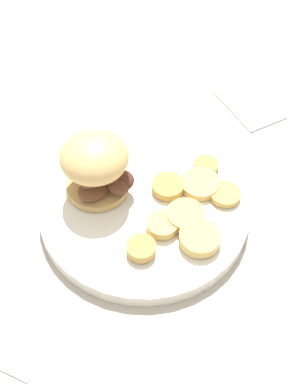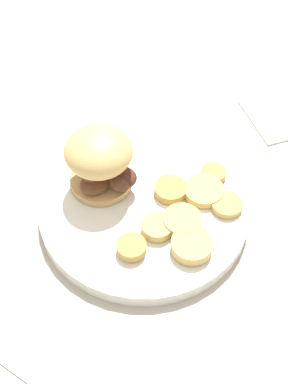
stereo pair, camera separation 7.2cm
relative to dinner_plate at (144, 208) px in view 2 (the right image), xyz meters
The scene contains 13 objects.
ground_plane 0.01m from the dinner_plate, ahead, with size 4.00×4.00×0.00m, color #B2A899.
dinner_plate is the anchor object (origin of this frame).
sandwich 0.09m from the dinner_plate, 25.02° to the right, with size 0.10×0.09×0.09m.
potato_round_0 0.05m from the dinner_plate, 117.85° to the left, with size 0.04×0.04×0.01m, color #DBB766.
potato_round_1 0.07m from the dinner_plate, 150.63° to the left, with size 0.05×0.05×0.02m, color #DBB766.
potato_round_2 0.09m from the dinner_plate, 161.77° to the right, with size 0.06×0.06×0.01m, color #DBB766.
potato_round_3 0.05m from the dinner_plate, 145.81° to the right, with size 0.05×0.05×0.01m, color tan.
potato_round_4 0.11m from the dinner_plate, behind, with size 0.04×0.04×0.01m, color tan.
potato_round_5 0.11m from the dinner_plate, 147.25° to the right, with size 0.04×0.04×0.01m, color tan.
potato_round_6 0.10m from the dinner_plate, 135.65° to the left, with size 0.05×0.05×0.02m, color #DBB766.
potato_round_7 0.08m from the dinner_plate, 84.19° to the left, with size 0.04×0.04×0.01m, color tan.
fork 0.27m from the dinner_plate, 63.95° to the left, with size 0.15×0.09×0.00m.
napkin 0.29m from the dinner_plate, 131.12° to the right, with size 0.11×0.07×0.01m, color white.
Camera 2 is at (-0.05, 0.45, 0.61)m, focal length 50.00 mm.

